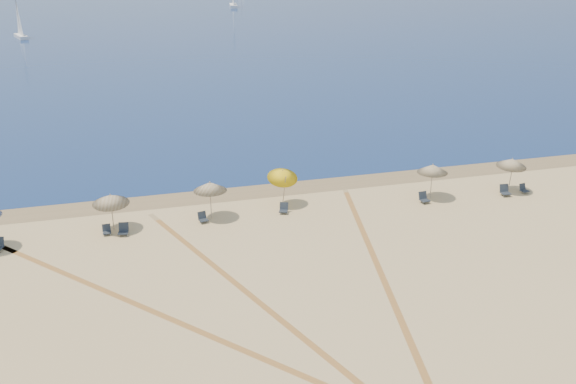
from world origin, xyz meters
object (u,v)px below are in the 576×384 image
at_px(chair_8, 524,189).
at_px(sailboat_0, 19,24).
at_px(chair_2, 107,230).
at_px(umbrella_2, 210,187).
at_px(umbrella_5, 512,163).
at_px(chair_7, 505,191).
at_px(chair_4, 203,218).
at_px(chair_6, 424,198).
at_px(umbrella_4, 433,169).
at_px(umbrella_3, 283,174).
at_px(chair_5, 284,209).
at_px(umbrella_1, 111,199).
at_px(chair_3, 123,230).

relative_size(chair_8, sailboat_0, 0.09).
xyz_separation_m(chair_2, chair_8, (27.97, -0.70, 0.01)).
height_order(umbrella_2, umbrella_5, umbrella_5).
bearing_deg(chair_7, chair_4, -176.60).
bearing_deg(sailboat_0, chair_7, -82.96).
xyz_separation_m(chair_6, chair_8, (7.48, -0.23, -0.04)).
relative_size(umbrella_2, chair_8, 3.55).
xyz_separation_m(umbrella_4, sailboat_0, (-34.95, 85.87, 0.29)).
distance_m(umbrella_2, chair_2, 6.71).
bearing_deg(umbrella_3, chair_2, -172.34).
bearing_deg(umbrella_2, chair_4, -140.63).
bearing_deg(chair_6, chair_5, 169.03).
distance_m(umbrella_2, chair_5, 4.98).
xyz_separation_m(umbrella_3, umbrella_5, (15.83, -1.72, -0.06)).
bearing_deg(chair_4, umbrella_1, 164.79).
height_order(chair_2, chair_5, chair_5).
bearing_deg(chair_2, chair_6, -3.87).
distance_m(umbrella_4, sailboat_0, 92.71).
bearing_deg(chair_7, umbrella_1, -176.66).
distance_m(chair_6, chair_7, 5.94).
bearing_deg(chair_8, chair_5, 164.31).
relative_size(umbrella_2, sailboat_0, 0.31).
xyz_separation_m(umbrella_1, chair_8, (27.56, -1.25, -1.72)).
height_order(chair_4, chair_5, chair_5).
distance_m(chair_3, chair_7, 25.47).
bearing_deg(umbrella_3, chair_6, -12.15).
bearing_deg(chair_5, umbrella_5, 20.25).
relative_size(umbrella_1, chair_2, 3.97).
relative_size(umbrella_4, umbrella_5, 0.99).
relative_size(umbrella_3, umbrella_4, 1.14).
xyz_separation_m(umbrella_1, umbrella_3, (10.87, 0.96, 0.17)).
distance_m(chair_8, sailboat_0, 96.22).
relative_size(umbrella_2, chair_2, 4.14).
xyz_separation_m(umbrella_4, chair_8, (6.67, -0.87, -1.82)).
distance_m(chair_6, chair_8, 7.48).
bearing_deg(umbrella_2, sailboat_0, 103.23).
distance_m(umbrella_3, chair_7, 15.44).
xyz_separation_m(umbrella_1, umbrella_4, (20.90, -0.39, 0.10)).
bearing_deg(chair_8, chair_3, 166.89).
height_order(umbrella_4, chair_6, umbrella_4).
relative_size(chair_6, sailboat_0, 0.09).
relative_size(chair_3, chair_6, 1.04).
bearing_deg(chair_7, chair_8, 9.46).
bearing_deg(umbrella_4, chair_7, -10.52).
height_order(umbrella_5, chair_7, umbrella_5).
bearing_deg(umbrella_3, umbrella_4, -7.67).
xyz_separation_m(chair_4, sailboat_0, (-19.43, 85.78, 2.10)).
bearing_deg(umbrella_3, chair_4, -167.07).
height_order(umbrella_2, sailboat_0, sailboat_0).
bearing_deg(chair_8, umbrella_2, 163.85).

